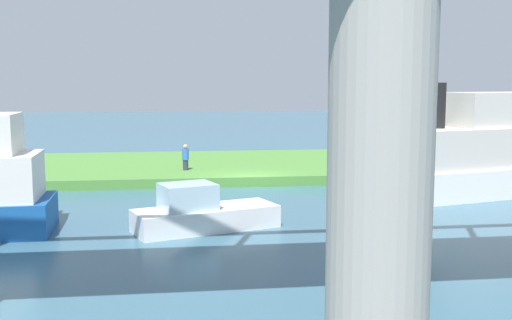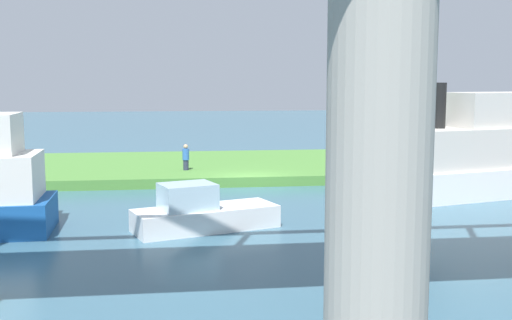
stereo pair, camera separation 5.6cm
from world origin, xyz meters
name	(u,v)px [view 1 (the left image)]	position (x,y,z in m)	size (l,w,h in m)	color
ground_plane	(250,187)	(0.00, 0.00, 0.00)	(160.00, 160.00, 0.00)	#386075
grassy_bank	(238,166)	(0.00, -6.00, 0.25)	(80.00, 12.00, 0.50)	#4C8438
bridge_pylon	(381,119)	(-0.43, 18.36, 4.48)	(2.11, 2.11, 8.96)	#9E998E
person_on_bank	(185,157)	(3.13, -2.95, 1.20)	(0.51, 0.51, 1.39)	#2D334C
mooring_post	(398,159)	(-8.30, -1.88, 1.04)	(0.20, 0.20, 1.09)	brown
motorboat_red	(479,153)	(-10.33, 3.20, 1.91)	(10.64, 5.86, 5.17)	white
skiff_small	(202,213)	(2.76, 8.62, 0.60)	(5.39, 3.36, 1.69)	white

